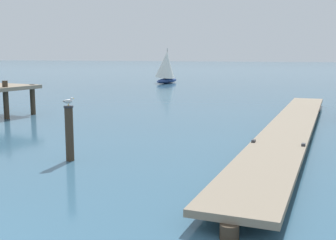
{
  "coord_description": "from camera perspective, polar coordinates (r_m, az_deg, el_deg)",
  "views": [
    {
      "loc": [
        6.58,
        -3.63,
        3.36
      ],
      "look_at": [
        2.06,
        8.22,
        1.4
      ],
      "focal_mm": 45.46,
      "sensor_mm": 36.0,
      "label": 1
    }
  ],
  "objects": [
    {
      "name": "perched_seagull",
      "position": [
        13.68,
        -13.26,
        2.48
      ],
      "size": [
        0.29,
        0.32,
        0.27
      ],
      "color": "gold",
      "rests_on": "mooring_piling"
    },
    {
      "name": "floating_dock",
      "position": [
        18.88,
        16.23,
        -0.71
      ],
      "size": [
        2.08,
        22.93,
        0.53
      ],
      "color": "gray",
      "rests_on": "ground"
    },
    {
      "name": "distant_sailboat",
      "position": [
        50.13,
        -0.26,
        7.07
      ],
      "size": [
        2.84,
        4.7,
        4.1
      ],
      "color": "navy",
      "rests_on": "ground"
    },
    {
      "name": "mooring_piling",
      "position": [
        13.82,
        -13.09,
        -1.62
      ],
      "size": [
        0.3,
        0.3,
        1.77
      ],
      "color": "#3D3023",
      "rests_on": "ground"
    }
  ]
}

